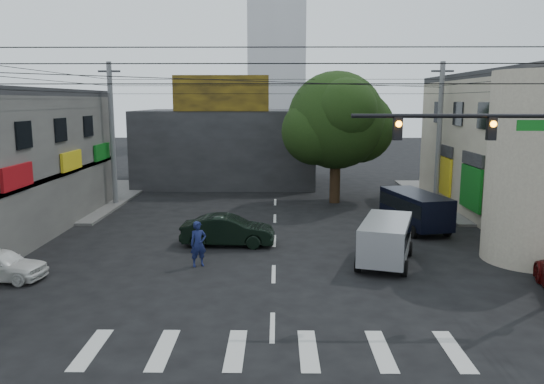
{
  "coord_description": "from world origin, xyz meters",
  "views": [
    {
      "loc": [
        0.14,
        -18.12,
        6.79
      ],
      "look_at": [
        -0.08,
        4.0,
        2.96
      ],
      "focal_mm": 35.0,
      "sensor_mm": 36.0,
      "label": 1
    }
  ],
  "objects_px": {
    "silver_minivan": "(386,242)",
    "traffic_officer": "(198,244)",
    "navy_van": "(415,211)",
    "traffic_gantry": "(515,162)",
    "utility_pole_far_right": "(439,135)",
    "dark_sedan": "(228,230)",
    "utility_pole_far_left": "(112,135)",
    "street_tree": "(336,121)"
  },
  "relations": [
    {
      "from": "silver_minivan",
      "to": "traffic_officer",
      "type": "relative_size",
      "value": 2.46
    },
    {
      "from": "silver_minivan",
      "to": "navy_van",
      "type": "relative_size",
      "value": 0.9
    },
    {
      "from": "traffic_gantry",
      "to": "silver_minivan",
      "type": "distance_m",
      "value": 6.69
    },
    {
      "from": "utility_pole_far_right",
      "to": "traffic_officer",
      "type": "distance_m",
      "value": 19.18
    },
    {
      "from": "dark_sedan",
      "to": "utility_pole_far_right",
      "type": "bearing_deg",
      "value": -50.72
    },
    {
      "from": "traffic_gantry",
      "to": "navy_van",
      "type": "distance_m",
      "value": 11.17
    },
    {
      "from": "utility_pole_far_left",
      "to": "utility_pole_far_right",
      "type": "distance_m",
      "value": 21.0
    },
    {
      "from": "utility_pole_far_left",
      "to": "utility_pole_far_right",
      "type": "height_order",
      "value": "same"
    },
    {
      "from": "street_tree",
      "to": "traffic_gantry",
      "type": "relative_size",
      "value": 1.21
    },
    {
      "from": "utility_pole_far_left",
      "to": "navy_van",
      "type": "xyz_separation_m",
      "value": [
        17.96,
        -6.52,
        -3.62
      ]
    },
    {
      "from": "utility_pole_far_left",
      "to": "traffic_officer",
      "type": "height_order",
      "value": "utility_pole_far_left"
    },
    {
      "from": "street_tree",
      "to": "dark_sedan",
      "type": "bearing_deg",
      "value": -119.9
    },
    {
      "from": "street_tree",
      "to": "traffic_officer",
      "type": "distance_m",
      "value": 16.34
    },
    {
      "from": "traffic_gantry",
      "to": "utility_pole_far_left",
      "type": "distance_m",
      "value": 25.0
    },
    {
      "from": "street_tree",
      "to": "utility_pole_far_left",
      "type": "relative_size",
      "value": 0.95
    },
    {
      "from": "traffic_gantry",
      "to": "dark_sedan",
      "type": "xyz_separation_m",
      "value": [
        -10.02,
        7.23,
        -4.11
      ]
    },
    {
      "from": "traffic_gantry",
      "to": "utility_pole_far_left",
      "type": "xyz_separation_m",
      "value": [
        -18.32,
        17.0,
        -0.23
      ]
    },
    {
      "from": "street_tree",
      "to": "navy_van",
      "type": "xyz_separation_m",
      "value": [
        3.46,
        -7.52,
        -4.49
      ]
    },
    {
      "from": "street_tree",
      "to": "utility_pole_far_right",
      "type": "xyz_separation_m",
      "value": [
        6.5,
        -1.0,
        -0.87
      ]
    },
    {
      "from": "dark_sedan",
      "to": "navy_van",
      "type": "height_order",
      "value": "navy_van"
    },
    {
      "from": "utility_pole_far_left",
      "to": "street_tree",
      "type": "bearing_deg",
      "value": 3.95
    },
    {
      "from": "utility_pole_far_right",
      "to": "navy_van",
      "type": "bearing_deg",
      "value": -114.99
    },
    {
      "from": "utility_pole_far_left",
      "to": "silver_minivan",
      "type": "bearing_deg",
      "value": -39.59
    },
    {
      "from": "dark_sedan",
      "to": "navy_van",
      "type": "relative_size",
      "value": 0.85
    },
    {
      "from": "utility_pole_far_left",
      "to": "utility_pole_far_right",
      "type": "bearing_deg",
      "value": 0.0
    },
    {
      "from": "street_tree",
      "to": "utility_pole_far_right",
      "type": "relative_size",
      "value": 0.95
    },
    {
      "from": "utility_pole_far_right",
      "to": "silver_minivan",
      "type": "distance_m",
      "value": 14.32
    },
    {
      "from": "traffic_gantry",
      "to": "navy_van",
      "type": "relative_size",
      "value": 1.38
    },
    {
      "from": "street_tree",
      "to": "silver_minivan",
      "type": "bearing_deg",
      "value": -87.09
    },
    {
      "from": "utility_pole_far_left",
      "to": "traffic_officer",
      "type": "distance_m",
      "value": 15.39
    },
    {
      "from": "traffic_gantry",
      "to": "utility_pole_far_left",
      "type": "height_order",
      "value": "utility_pole_far_left"
    },
    {
      "from": "navy_van",
      "to": "silver_minivan",
      "type": "bearing_deg",
      "value": 142.33
    },
    {
      "from": "traffic_gantry",
      "to": "street_tree",
      "type": "bearing_deg",
      "value": 101.99
    },
    {
      "from": "traffic_gantry",
      "to": "silver_minivan",
      "type": "height_order",
      "value": "traffic_gantry"
    },
    {
      "from": "utility_pole_far_left",
      "to": "silver_minivan",
      "type": "relative_size",
      "value": 1.97
    },
    {
      "from": "dark_sedan",
      "to": "silver_minivan",
      "type": "bearing_deg",
      "value": -110.34
    },
    {
      "from": "street_tree",
      "to": "dark_sedan",
      "type": "height_order",
      "value": "street_tree"
    },
    {
      "from": "utility_pole_far_left",
      "to": "silver_minivan",
      "type": "distance_m",
      "value": 20.05
    },
    {
      "from": "traffic_gantry",
      "to": "dark_sedan",
      "type": "distance_m",
      "value": 13.02
    },
    {
      "from": "traffic_officer",
      "to": "dark_sedan",
      "type": "bearing_deg",
      "value": 48.78
    },
    {
      "from": "navy_van",
      "to": "utility_pole_far_left",
      "type": "bearing_deg",
      "value": 57.03
    },
    {
      "from": "utility_pole_far_right",
      "to": "traffic_officer",
      "type": "xyz_separation_m",
      "value": [
        -13.62,
        -13.0,
        -3.65
      ]
    }
  ]
}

